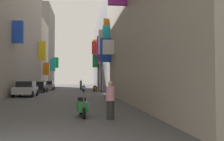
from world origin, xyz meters
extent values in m
plane|color=#424244|center=(0.00, 30.00, 0.00)|extent=(140.00, 140.00, 0.00)
cube|color=blue|center=(-4.47, 19.85, 6.43)|extent=(1.06, 0.48, 2.21)
cube|color=yellow|center=(-4.45, 35.44, 6.38)|extent=(1.10, 0.39, 3.08)
cube|color=#BCB29E|center=(-8.00, 42.80, 6.33)|extent=(6.00, 9.38, 12.66)
cube|color=orange|center=(-4.47, 40.88, 3.69)|extent=(1.06, 0.59, 2.25)
cube|color=white|center=(-4.69, 40.95, 5.19)|extent=(0.61, 0.59, 1.41)
cube|color=slate|center=(-8.00, 53.74, 9.17)|extent=(6.00, 12.51, 18.34)
cube|color=green|center=(-4.35, 56.52, 5.94)|extent=(1.31, 0.57, 2.55)
cube|color=#19B2BF|center=(-4.47, 51.27, 5.09)|extent=(1.07, 0.55, 2.79)
cube|color=#9E9384|center=(8.00, 21.45, 6.29)|extent=(6.00, 7.66, 12.58)
cube|color=#19B2BF|center=(4.61, 22.46, 6.66)|extent=(0.79, 0.64, 2.34)
cube|color=white|center=(4.41, 23.67, 6.18)|extent=(1.19, 0.42, 2.91)
cube|color=blue|center=(4.40, 21.09, 4.89)|extent=(1.20, 0.58, 2.57)
cube|color=white|center=(4.44, 18.69, 4.90)|extent=(1.13, 0.39, 1.42)
cube|color=orange|center=(4.68, 23.31, 7.98)|extent=(0.64, 0.49, 1.77)
cube|color=gray|center=(8.00, 42.64, 7.15)|extent=(6.00, 34.71, 14.29)
cube|color=purple|center=(4.64, 34.03, 7.37)|extent=(0.73, 0.48, 2.60)
cube|color=purple|center=(4.68, 34.92, 6.08)|extent=(0.64, 0.52, 2.52)
cube|color=red|center=(4.38, 40.72, 7.68)|extent=(1.25, 0.58, 2.35)
cube|color=yellow|center=(4.54, 44.51, 9.00)|extent=(0.92, 0.46, 1.69)
cube|color=green|center=(4.47, 41.58, 5.35)|extent=(1.06, 0.43, 2.56)
cube|color=slate|center=(-3.64, 37.12, 0.62)|extent=(1.66, 4.05, 0.64)
cube|color=black|center=(-3.64, 37.32, 1.22)|extent=(1.46, 2.27, 0.57)
cylinder|color=black|center=(-2.81, 35.78, 0.30)|extent=(0.18, 0.60, 0.60)
cylinder|color=black|center=(-4.46, 35.78, 0.30)|extent=(0.18, 0.60, 0.60)
cylinder|color=black|center=(-2.81, 38.46, 0.30)|extent=(0.18, 0.60, 0.60)
cylinder|color=black|center=(-4.46, 38.46, 0.30)|extent=(0.18, 0.60, 0.60)
cube|color=#B7B7BC|center=(-3.75, 20.33, 0.63)|extent=(1.77, 4.04, 0.67)
cube|color=black|center=(-3.75, 20.53, 1.24)|extent=(1.56, 2.26, 0.55)
cylinder|color=black|center=(-2.86, 19.00, 0.30)|extent=(0.18, 0.60, 0.60)
cylinder|color=black|center=(-4.63, 19.00, 0.30)|extent=(0.18, 0.60, 0.60)
cylinder|color=black|center=(-2.86, 21.66, 0.30)|extent=(0.18, 0.60, 0.60)
cylinder|color=black|center=(-4.63, 21.66, 0.30)|extent=(0.18, 0.60, 0.60)
cube|color=black|center=(-3.89, 29.43, 0.63)|extent=(1.68, 4.14, 0.65)
cube|color=black|center=(-3.89, 29.64, 1.20)|extent=(1.48, 2.32, 0.50)
cylinder|color=black|center=(-3.05, 28.06, 0.30)|extent=(0.18, 0.60, 0.60)
cylinder|color=black|center=(-4.73, 28.06, 0.30)|extent=(0.18, 0.60, 0.60)
cylinder|color=black|center=(-3.05, 30.79, 0.30)|extent=(0.18, 0.60, 0.60)
cylinder|color=black|center=(-4.73, 30.79, 0.30)|extent=(0.18, 0.60, 0.60)
cube|color=orange|center=(3.84, 30.75, 0.46)|extent=(0.75, 1.20, 0.45)
cube|color=black|center=(3.78, 30.54, 0.77)|extent=(0.47, 0.63, 0.16)
cylinder|color=#4C4C51|center=(4.01, 31.28, 0.79)|extent=(0.14, 0.28, 0.68)
cylinder|color=black|center=(4.05, 31.41, 0.24)|extent=(0.24, 0.49, 0.48)
cylinder|color=black|center=(3.64, 30.08, 0.24)|extent=(0.24, 0.49, 0.48)
cube|color=#ADADB2|center=(2.15, 30.75, 0.46)|extent=(0.60, 1.23, 0.45)
cube|color=black|center=(2.12, 30.53, 0.77)|extent=(0.40, 0.60, 0.16)
cylinder|color=#4C4C51|center=(2.24, 31.34, 0.79)|extent=(0.10, 0.28, 0.68)
cylinder|color=black|center=(2.26, 31.48, 0.24)|extent=(0.17, 0.49, 0.48)
cylinder|color=black|center=(2.05, 30.03, 0.24)|extent=(0.17, 0.49, 0.48)
cube|color=#287F3D|center=(1.81, 5.63, 0.46)|extent=(0.56, 1.09, 0.45)
cube|color=black|center=(1.79, 5.83, 0.77)|extent=(0.38, 0.59, 0.16)
cylinder|color=#4C4C51|center=(1.87, 5.11, 0.79)|extent=(0.09, 0.28, 0.68)
cylinder|color=black|center=(1.88, 4.98, 0.24)|extent=(0.15, 0.49, 0.48)
cylinder|color=black|center=(1.73, 6.28, 0.24)|extent=(0.15, 0.49, 0.48)
cylinder|color=black|center=(1.76, 36.71, 0.42)|extent=(0.43, 0.43, 0.83)
cylinder|color=#4C724C|center=(1.76, 36.71, 1.16)|extent=(0.51, 0.51, 0.66)
sphere|color=tan|center=(1.76, 36.71, 1.61)|extent=(0.23, 0.23, 0.23)
cylinder|color=#2C2C2C|center=(2.98, 4.72, 0.39)|extent=(0.41, 0.41, 0.77)
cylinder|color=pink|center=(2.98, 4.72, 1.08)|extent=(0.49, 0.49, 0.61)
sphere|color=tan|center=(2.98, 4.72, 1.49)|extent=(0.21, 0.21, 0.21)
cylinder|color=#2D2D2D|center=(4.57, 28.96, 1.81)|extent=(0.12, 0.12, 3.61)
cube|color=black|center=(4.57, 28.96, 3.99)|extent=(0.26, 0.26, 0.75)
sphere|color=red|center=(4.57, 28.82, 4.24)|extent=(0.14, 0.14, 0.14)
sphere|color=orange|center=(4.57, 28.82, 3.99)|extent=(0.14, 0.14, 0.14)
sphere|color=green|center=(4.57, 28.82, 3.74)|extent=(0.14, 0.14, 0.14)
cylinder|color=#2D2D2D|center=(4.64, 35.48, 1.80)|extent=(0.12, 0.12, 3.60)
cube|color=black|center=(4.64, 35.48, 3.98)|extent=(0.26, 0.26, 0.75)
sphere|color=red|center=(4.64, 35.34, 4.23)|extent=(0.14, 0.14, 0.14)
sphere|color=orange|center=(4.64, 35.34, 3.98)|extent=(0.14, 0.14, 0.14)
sphere|color=green|center=(4.64, 35.34, 3.73)|extent=(0.14, 0.14, 0.14)
camera|label=1|loc=(1.74, -5.74, 1.64)|focal=40.11mm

